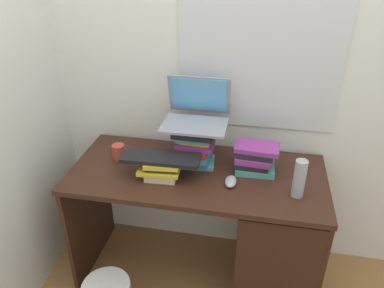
{
  "coord_description": "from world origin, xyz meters",
  "views": [
    {
      "loc": [
        0.31,
        -1.72,
        1.92
      ],
      "look_at": [
        -0.03,
        -0.01,
        0.96
      ],
      "focal_mm": 35.16,
      "sensor_mm": 36.0,
      "label": 1
    }
  ],
  "objects_px": {
    "book_stack_tall": "(194,146)",
    "keyboard": "(161,158)",
    "book_stack_side": "(255,158)",
    "mug": "(119,152)",
    "book_stack_keyboard_riser": "(162,168)",
    "laptop": "(196,112)",
    "desk": "(257,232)",
    "water_bottle": "(299,179)",
    "computer_mouse": "(231,182)"
  },
  "relations": [
    {
      "from": "book_stack_tall",
      "to": "keyboard",
      "type": "height_order",
      "value": "book_stack_tall"
    },
    {
      "from": "book_stack_side",
      "to": "computer_mouse",
      "type": "relative_size",
      "value": 2.38
    },
    {
      "from": "book_stack_keyboard_riser",
      "to": "keyboard",
      "type": "xyz_separation_m",
      "value": [
        -0.0,
        -0.0,
        0.06
      ]
    },
    {
      "from": "keyboard",
      "to": "computer_mouse",
      "type": "relative_size",
      "value": 4.04
    },
    {
      "from": "book_stack_side",
      "to": "water_bottle",
      "type": "height_order",
      "value": "water_bottle"
    },
    {
      "from": "mug",
      "to": "desk",
      "type": "bearing_deg",
      "value": -5.5
    },
    {
      "from": "book_stack_keyboard_riser",
      "to": "laptop",
      "type": "height_order",
      "value": "laptop"
    },
    {
      "from": "book_stack_tall",
      "to": "laptop",
      "type": "relative_size",
      "value": 0.68
    },
    {
      "from": "desk",
      "to": "computer_mouse",
      "type": "distance_m",
      "value": 0.41
    },
    {
      "from": "book_stack_keyboard_riser",
      "to": "book_stack_side",
      "type": "height_order",
      "value": "book_stack_side"
    },
    {
      "from": "book_stack_keyboard_riser",
      "to": "laptop",
      "type": "relative_size",
      "value": 0.66
    },
    {
      "from": "desk",
      "to": "book_stack_tall",
      "type": "bearing_deg",
      "value": 163.83
    },
    {
      "from": "book_stack_tall",
      "to": "keyboard",
      "type": "relative_size",
      "value": 0.57
    },
    {
      "from": "laptop",
      "to": "computer_mouse",
      "type": "height_order",
      "value": "laptop"
    },
    {
      "from": "book_stack_tall",
      "to": "keyboard",
      "type": "distance_m",
      "value": 0.22
    },
    {
      "from": "book_stack_keyboard_riser",
      "to": "water_bottle",
      "type": "bearing_deg",
      "value": -3.26
    },
    {
      "from": "laptop",
      "to": "mug",
      "type": "relative_size",
      "value": 3.25
    },
    {
      "from": "laptop",
      "to": "desk",
      "type": "bearing_deg",
      "value": -24.73
    },
    {
      "from": "book_stack_tall",
      "to": "computer_mouse",
      "type": "relative_size",
      "value": 2.31
    },
    {
      "from": "book_stack_tall",
      "to": "computer_mouse",
      "type": "distance_m",
      "value": 0.3
    },
    {
      "from": "laptop",
      "to": "water_bottle",
      "type": "distance_m",
      "value": 0.65
    },
    {
      "from": "laptop",
      "to": "book_stack_keyboard_riser",
      "type": "bearing_deg",
      "value": -122.32
    },
    {
      "from": "laptop",
      "to": "water_bottle",
      "type": "height_order",
      "value": "laptop"
    },
    {
      "from": "book_stack_tall",
      "to": "book_stack_side",
      "type": "height_order",
      "value": "book_stack_tall"
    },
    {
      "from": "book_stack_side",
      "to": "mug",
      "type": "xyz_separation_m",
      "value": [
        -0.78,
        -0.02,
        -0.03
      ]
    },
    {
      "from": "water_bottle",
      "to": "book_stack_tall",
      "type": "bearing_deg",
      "value": 160.04
    },
    {
      "from": "mug",
      "to": "water_bottle",
      "type": "distance_m",
      "value": 1.02
    },
    {
      "from": "computer_mouse",
      "to": "keyboard",
      "type": "bearing_deg",
      "value": 178.79
    },
    {
      "from": "keyboard",
      "to": "mug",
      "type": "bearing_deg",
      "value": 153.68
    },
    {
      "from": "book_stack_tall",
      "to": "mug",
      "type": "bearing_deg",
      "value": -175.63
    },
    {
      "from": "water_bottle",
      "to": "computer_mouse",
      "type": "bearing_deg",
      "value": 174.75
    },
    {
      "from": "book_stack_keyboard_riser",
      "to": "water_bottle",
      "type": "distance_m",
      "value": 0.71
    },
    {
      "from": "book_stack_side",
      "to": "water_bottle",
      "type": "xyz_separation_m",
      "value": [
        0.22,
        -0.19,
        0.02
      ]
    },
    {
      "from": "keyboard",
      "to": "book_stack_keyboard_riser",
      "type": "bearing_deg",
      "value": 44.19
    },
    {
      "from": "desk",
      "to": "book_stack_keyboard_riser",
      "type": "height_order",
      "value": "book_stack_keyboard_riser"
    },
    {
      "from": "book_stack_tall",
      "to": "water_bottle",
      "type": "bearing_deg",
      "value": -19.96
    },
    {
      "from": "keyboard",
      "to": "mug",
      "type": "xyz_separation_m",
      "value": [
        -0.29,
        0.13,
        -0.07
      ]
    },
    {
      "from": "desk",
      "to": "book_stack_tall",
      "type": "xyz_separation_m",
      "value": [
        -0.39,
        0.11,
        0.47
      ]
    },
    {
      "from": "book_stack_side",
      "to": "mug",
      "type": "distance_m",
      "value": 0.78
    },
    {
      "from": "computer_mouse",
      "to": "water_bottle",
      "type": "xyz_separation_m",
      "value": [
        0.34,
        -0.03,
        0.08
      ]
    },
    {
      "from": "book_stack_keyboard_riser",
      "to": "book_stack_side",
      "type": "distance_m",
      "value": 0.51
    },
    {
      "from": "book_stack_keyboard_riser",
      "to": "computer_mouse",
      "type": "height_order",
      "value": "book_stack_keyboard_riser"
    },
    {
      "from": "keyboard",
      "to": "mug",
      "type": "distance_m",
      "value": 0.33
    },
    {
      "from": "desk",
      "to": "laptop",
      "type": "relative_size",
      "value": 3.98
    },
    {
      "from": "book_stack_keyboard_riser",
      "to": "keyboard",
      "type": "bearing_deg",
      "value": -133.96
    },
    {
      "from": "desk",
      "to": "mug",
      "type": "height_order",
      "value": "mug"
    },
    {
      "from": "desk",
      "to": "computer_mouse",
      "type": "height_order",
      "value": "computer_mouse"
    },
    {
      "from": "keyboard",
      "to": "mug",
      "type": "relative_size",
      "value": 3.85
    },
    {
      "from": "desk",
      "to": "computer_mouse",
      "type": "xyz_separation_m",
      "value": [
        -0.17,
        -0.06,
        0.37
      ]
    },
    {
      "from": "desk",
      "to": "keyboard",
      "type": "bearing_deg",
      "value": -174.51
    }
  ]
}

